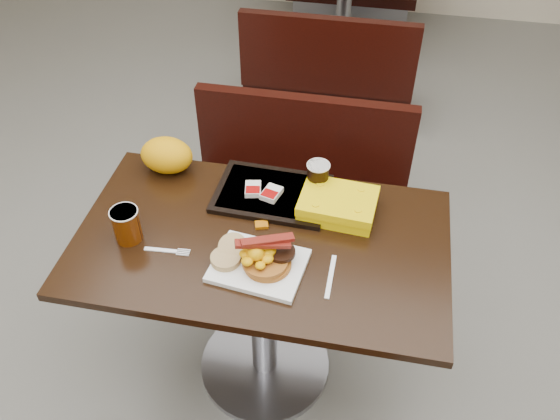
% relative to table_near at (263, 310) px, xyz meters
% --- Properties ---
extents(floor, '(6.00, 7.00, 0.01)m').
position_rel_table_near_xyz_m(floor, '(0.00, 0.00, -0.38)').
color(floor, slate).
rests_on(floor, ground).
extents(table_near, '(1.20, 0.70, 0.75)m').
position_rel_table_near_xyz_m(table_near, '(0.00, 0.00, 0.00)').
color(table_near, black).
rests_on(table_near, floor).
extents(bench_near_n, '(1.00, 0.46, 0.72)m').
position_rel_table_near_xyz_m(bench_near_n, '(0.00, 0.70, -0.02)').
color(bench_near_n, black).
rests_on(bench_near_n, floor).
extents(table_far, '(1.20, 0.70, 0.75)m').
position_rel_table_near_xyz_m(table_far, '(0.00, 2.60, 0.00)').
color(table_far, black).
rests_on(table_far, floor).
extents(bench_far_s, '(1.00, 0.46, 0.72)m').
position_rel_table_near_xyz_m(bench_far_s, '(0.00, 1.90, -0.02)').
color(bench_far_s, black).
rests_on(bench_far_s, floor).
extents(platter, '(0.30, 0.25, 0.02)m').
position_rel_table_near_xyz_m(platter, '(0.02, -0.12, 0.38)').
color(platter, white).
rests_on(platter, table_near).
extents(pancake_stack, '(0.17, 0.17, 0.03)m').
position_rel_table_near_xyz_m(pancake_stack, '(0.05, -0.12, 0.41)').
color(pancake_stack, '#A4681B').
rests_on(pancake_stack, platter).
extents(sausage_patty, '(0.11, 0.11, 0.01)m').
position_rel_table_near_xyz_m(sausage_patty, '(0.08, -0.09, 0.43)').
color(sausage_patty, black).
rests_on(sausage_patty, pancake_stack).
extents(scrambled_eggs, '(0.11, 0.10, 0.05)m').
position_rel_table_near_xyz_m(scrambled_eggs, '(0.01, -0.13, 0.45)').
color(scrambled_eggs, yellow).
rests_on(scrambled_eggs, pancake_stack).
extents(bacon_strips, '(0.18, 0.12, 0.01)m').
position_rel_table_near_xyz_m(bacon_strips, '(0.03, -0.11, 0.48)').
color(bacon_strips, '#430604').
rests_on(bacon_strips, scrambled_eggs).
extents(muffin_bottom, '(0.12, 0.12, 0.02)m').
position_rel_table_near_xyz_m(muffin_bottom, '(-0.08, -0.13, 0.40)').
color(muffin_bottom, tan).
rests_on(muffin_bottom, platter).
extents(muffin_top, '(0.10, 0.10, 0.05)m').
position_rel_table_near_xyz_m(muffin_top, '(-0.07, -0.09, 0.41)').
color(muffin_top, tan).
rests_on(muffin_top, platter).
extents(coffee_cup_near, '(0.10, 0.10, 0.12)m').
position_rel_table_near_xyz_m(coffee_cup_near, '(-0.42, -0.08, 0.43)').
color(coffee_cup_near, '#7E3404').
rests_on(coffee_cup_near, table_near).
extents(fork, '(0.15, 0.04, 0.00)m').
position_rel_table_near_xyz_m(fork, '(-0.30, -0.11, 0.38)').
color(fork, white).
rests_on(fork, table_near).
extents(knife, '(0.01, 0.17, 0.00)m').
position_rel_table_near_xyz_m(knife, '(0.24, -0.12, 0.38)').
color(knife, white).
rests_on(knife, table_near).
extents(condiment_syrup, '(0.05, 0.04, 0.01)m').
position_rel_table_near_xyz_m(condiment_syrup, '(-0.01, 0.06, 0.38)').
color(condiment_syrup, '#A65507').
rests_on(condiment_syrup, table_near).
extents(tray, '(0.40, 0.29, 0.02)m').
position_rel_table_near_xyz_m(tray, '(-0.01, 0.21, 0.38)').
color(tray, black).
rests_on(tray, table_near).
extents(hashbrown_sleeve_left, '(0.07, 0.08, 0.02)m').
position_rel_table_near_xyz_m(hashbrown_sleeve_left, '(-0.07, 0.20, 0.40)').
color(hashbrown_sleeve_left, silver).
rests_on(hashbrown_sleeve_left, tray).
extents(hashbrown_sleeve_right, '(0.07, 0.09, 0.02)m').
position_rel_table_near_xyz_m(hashbrown_sleeve_right, '(-0.01, 0.19, 0.40)').
color(hashbrown_sleeve_right, silver).
rests_on(hashbrown_sleeve_right, tray).
extents(coffee_cup_far, '(0.08, 0.08, 0.10)m').
position_rel_table_near_xyz_m(coffee_cup_far, '(0.14, 0.26, 0.44)').
color(coffee_cup_far, black).
rests_on(coffee_cup_far, tray).
extents(clamshell, '(0.27, 0.21, 0.07)m').
position_rel_table_near_xyz_m(clamshell, '(0.23, 0.17, 0.41)').
color(clamshell, '#EBC503').
rests_on(clamshell, table_near).
extents(paper_bag, '(0.21, 0.18, 0.13)m').
position_rel_table_near_xyz_m(paper_bag, '(-0.41, 0.28, 0.44)').
color(paper_bag, '#CA8206').
rests_on(paper_bag, table_near).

